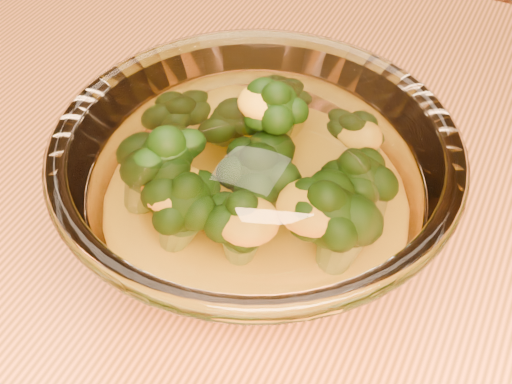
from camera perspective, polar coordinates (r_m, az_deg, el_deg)
table at (r=0.57m, az=1.61°, el=-10.96°), size 1.20×0.80×0.75m
glass_bowl at (r=0.45m, az=0.00°, el=-0.49°), size 0.25×0.25×0.11m
cheese_sauce at (r=0.46m, az=0.00°, el=-2.49°), size 0.14×0.14×0.04m
broccoli_heap at (r=0.44m, az=-0.55°, el=1.68°), size 0.17×0.15×0.08m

